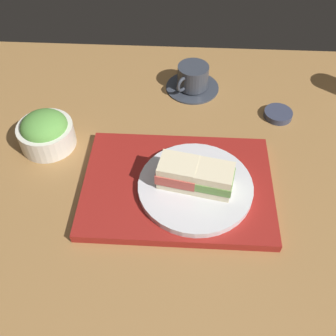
{
  "coord_description": "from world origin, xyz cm",
  "views": [
    {
      "loc": [
        0.74,
        -50.95,
        62.13
      ],
      "look_at": [
        -1.99,
        -0.87,
        5.0
      ],
      "focal_mm": 42.16,
      "sensor_mm": 36.0,
      "label": 1
    }
  ],
  "objects_px": {
    "coffee_cup": "(193,79)",
    "salad_bowl": "(46,132)",
    "sandwich_near": "(179,172)",
    "small_sauce_dish": "(278,114)",
    "sandwich_far": "(213,179)",
    "sandwich_plate": "(195,187)"
  },
  "relations": [
    {
      "from": "coffee_cup",
      "to": "salad_bowl",
      "type": "bearing_deg",
      "value": -145.29
    },
    {
      "from": "sandwich_near",
      "to": "salad_bowl",
      "type": "bearing_deg",
      "value": 157.84
    },
    {
      "from": "salad_bowl",
      "to": "coffee_cup",
      "type": "bearing_deg",
      "value": 34.71
    },
    {
      "from": "salad_bowl",
      "to": "small_sauce_dish",
      "type": "relative_size",
      "value": 1.81
    },
    {
      "from": "sandwich_near",
      "to": "salad_bowl",
      "type": "relative_size",
      "value": 0.72
    },
    {
      "from": "sandwich_far",
      "to": "salad_bowl",
      "type": "xyz_separation_m",
      "value": [
        -0.35,
        0.13,
        -0.02
      ]
    },
    {
      "from": "sandwich_plate",
      "to": "sandwich_near",
      "type": "bearing_deg",
      "value": 168.36
    },
    {
      "from": "sandwich_near",
      "to": "coffee_cup",
      "type": "relative_size",
      "value": 0.64
    },
    {
      "from": "salad_bowl",
      "to": "coffee_cup",
      "type": "height_order",
      "value": "salad_bowl"
    },
    {
      "from": "sandwich_near",
      "to": "salad_bowl",
      "type": "distance_m",
      "value": 0.32
    },
    {
      "from": "sandwich_near",
      "to": "small_sauce_dish",
      "type": "relative_size",
      "value": 1.29
    },
    {
      "from": "salad_bowl",
      "to": "small_sauce_dish",
      "type": "xyz_separation_m",
      "value": [
        0.52,
        0.12,
        -0.03
      ]
    },
    {
      "from": "sandwich_plate",
      "to": "sandwich_far",
      "type": "bearing_deg",
      "value": -11.64
    },
    {
      "from": "sandwich_plate",
      "to": "salad_bowl",
      "type": "bearing_deg",
      "value": 158.82
    },
    {
      "from": "sandwich_plate",
      "to": "sandwich_far",
      "type": "xyz_separation_m",
      "value": [
        0.03,
        -0.01,
        0.03
      ]
    },
    {
      "from": "salad_bowl",
      "to": "small_sauce_dish",
      "type": "bearing_deg",
      "value": 12.97
    },
    {
      "from": "small_sauce_dish",
      "to": "sandwich_far",
      "type": "bearing_deg",
      "value": -122.86
    },
    {
      "from": "sandwich_plate",
      "to": "sandwich_far",
      "type": "distance_m",
      "value": 0.05
    },
    {
      "from": "sandwich_plate",
      "to": "coffee_cup",
      "type": "xyz_separation_m",
      "value": [
        -0.01,
        0.34,
        0.0
      ]
    },
    {
      "from": "sandwich_far",
      "to": "small_sauce_dish",
      "type": "height_order",
      "value": "sandwich_far"
    },
    {
      "from": "sandwich_near",
      "to": "small_sauce_dish",
      "type": "bearing_deg",
      "value": 46.5
    },
    {
      "from": "sandwich_near",
      "to": "small_sauce_dish",
      "type": "distance_m",
      "value": 0.33
    }
  ]
}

